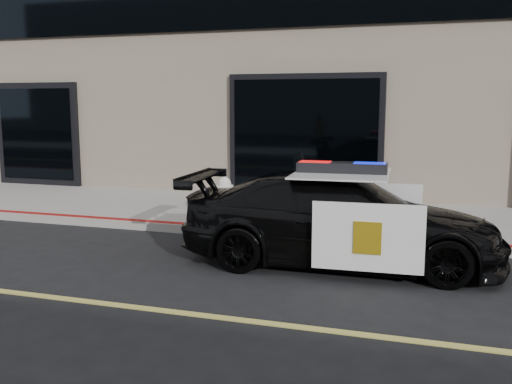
% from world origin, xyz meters
% --- Properties ---
extents(ground, '(120.00, 120.00, 0.00)m').
position_xyz_m(ground, '(0.00, 0.00, 0.00)').
color(ground, black).
rests_on(ground, ground).
extents(sidewalk_n, '(60.00, 3.50, 0.15)m').
position_xyz_m(sidewalk_n, '(0.00, 5.25, 0.07)').
color(sidewalk_n, gray).
rests_on(sidewalk_n, ground).
extents(police_car, '(2.27, 4.57, 1.44)m').
position_xyz_m(police_car, '(0.56, 2.41, 0.64)').
color(police_car, black).
rests_on(police_car, ground).
extents(fire_hydrant, '(0.37, 0.51, 0.81)m').
position_xyz_m(fire_hydrant, '(-1.78, 4.01, 0.53)').
color(fire_hydrant, silver).
rests_on(fire_hydrant, sidewalk_n).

